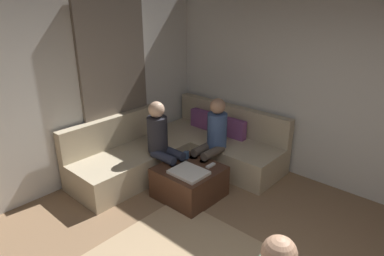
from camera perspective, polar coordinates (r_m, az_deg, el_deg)
The scene contains 10 objects.
wall_back at distance 4.71m, azimuth 26.45°, elevation 5.14°, with size 6.00×0.12×2.70m, color silver.
wall_left at distance 4.51m, azimuth -27.32°, elevation 4.35°, with size 0.12×6.00×2.70m, color silver.
curtain_panel at distance 5.03m, azimuth -12.95°, elevation 6.62°, with size 0.06×1.10×2.50m, color #726659.
sectional_couch at distance 5.17m, azimuth -1.88°, elevation -3.90°, with size 2.10×2.55×0.87m.
ottoman at distance 4.48m, azimuth -0.45°, elevation -9.18°, with size 0.76×0.76×0.42m, color #4C2D1E.
folded_blanket at distance 4.23m, azimuth -0.56°, elevation -7.59°, with size 0.44×0.36×0.04m, color white.
coffee_mug at distance 4.60m, azimuth -0.97°, elevation -4.64°, with size 0.08×0.08×0.10m, color #334C72.
game_remote at distance 4.42m, azimuth 3.22°, elevation -6.41°, with size 0.05×0.15×0.02m, color white.
person_on_couch_back at distance 4.71m, azimuth 3.55°, elevation -1.53°, with size 0.30×0.60×1.20m.
person_on_couch_side at distance 4.59m, azimuth -5.07°, elevation -2.23°, with size 0.60×0.30×1.20m.
Camera 1 is at (1.17, -1.47, 2.50)m, focal length 31.20 mm.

